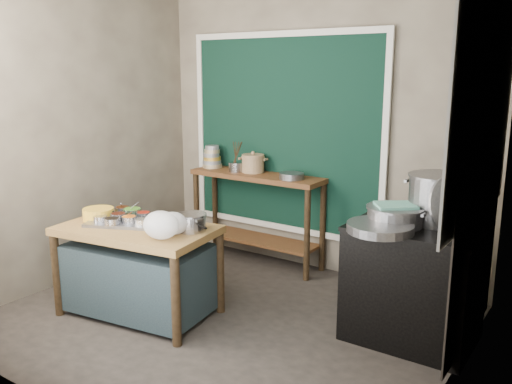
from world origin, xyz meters
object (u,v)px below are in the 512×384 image
Objects in this scene: utensil_cup at (237,167)px; stock_pot at (439,199)px; back_counter at (257,218)px; steamer at (395,216)px; condiment_tray at (126,221)px; prep_table at (139,271)px; stove_block at (413,285)px; saucepan at (191,222)px; ceramic_crock at (253,164)px; yellow_basin at (98,214)px.

utensil_cup is 0.35× the size of stock_pot.
back_counter is 1.99m from steamer.
condiment_tray is 2.16m from steamer.
utensil_cup reaches higher than back_counter.
stove_block reaches higher than prep_table.
prep_table is 1.59m from back_counter.
saucepan is 0.59× the size of steamer.
steamer is at bearing 14.83° from prep_table.
prep_table is at bearing -93.62° from back_counter.
condiment_tray is (-2.17, -0.81, 0.34)m from stove_block.
condiment_tray is 2.35× the size of ceramic_crock.
back_counter is 3.40× the size of steamer.
steamer is at bearing -21.18° from utensil_cup.
yellow_basin is 1.02× the size of saucepan.
utensil_cup is 0.18m from ceramic_crock.
back_counter is 0.56m from ceramic_crock.
stock_pot is at bearing 61.49° from stove_block.
stove_block is 3.50× the size of yellow_basin.
stove_block is 5.55× the size of utensil_cup.
prep_table is 7.71× the size of utensil_cup.
yellow_basin is at bearing -157.32° from stock_pot.
ceramic_crock reaches higher than steamer.
utensil_cup is (0.03, 1.51, 0.24)m from condiment_tray.
back_counter is 1.49m from saucepan.
condiment_tray is at bearing -159.53° from stove_block.
back_counter is (0.10, 1.58, 0.10)m from prep_table.
yellow_basin reaches higher than condiment_tray.
saucepan is at bearing -152.75° from stock_pot.
condiment_tray reaches higher than prep_table.
saucepan is at bearing 12.92° from prep_table.
prep_table is at bearing -84.90° from utensil_cup.
utensil_cup reaches higher than yellow_basin.
ceramic_crock is (-0.07, 0.04, 0.56)m from back_counter.
ceramic_crock reaches higher than condiment_tray.
back_counter reaches higher than yellow_basin.
prep_table is at bearing -135.49° from saucepan.
yellow_basin is (-0.25, -0.07, 0.04)m from condiment_tray.
back_counter is 0.58m from utensil_cup.
saucepan reaches higher than prep_table.
saucepan is 1.55× the size of utensil_cup.
ceramic_crock is at bearing 81.06° from prep_table.
ceramic_crock is at bearing 153.38° from back_counter.
prep_table is 0.60m from yellow_basin.
stove_block is at bearing 47.22° from saucepan.
stove_block is at bearing 15.04° from prep_table.
back_counter is 2.04m from stove_block.
stock_pot reaches higher than yellow_basin.
saucepan is 1.88m from stock_pot.
saucepan is (-1.56, -0.68, 0.39)m from stove_block.
ceramic_crock is (0.45, 1.65, 0.23)m from yellow_basin.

